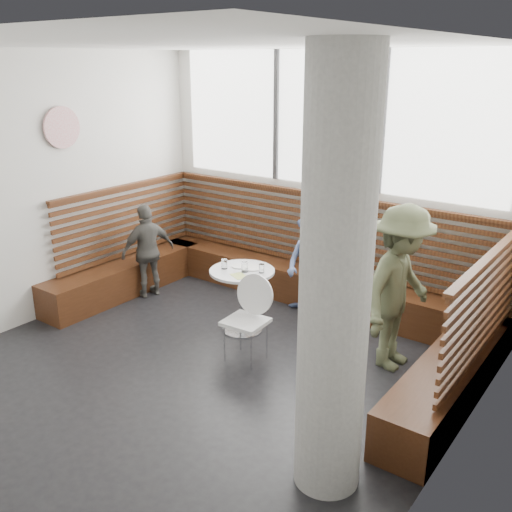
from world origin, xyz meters
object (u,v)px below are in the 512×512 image
Objects in this scene: cafe_chair at (250,312)px; cafe_table at (242,288)px; concrete_column at (335,287)px; adult_man at (400,288)px; child_back at (308,268)px; child_left at (148,251)px.

cafe_table is at bearing 131.37° from cafe_chair.
cafe_chair is (-1.62, 1.17, -1.06)m from concrete_column.
cafe_chair is at bearing 124.37° from adult_man.
cafe_table is 0.65m from cafe_chair.
cafe_chair is (0.46, -0.46, -0.01)m from cafe_table.
adult_man is at bearing -3.23° from child_back.
concrete_column is 3.46× the size of cafe_chair.
child_back reaches higher than cafe_chair.
concrete_column is 4.27m from child_left.
concrete_column is 2.51× the size of child_left.
cafe_table is 1.70m from child_left.
cafe_table is at bearing -96.77° from child_back.
child_back is (-0.08, 1.31, 0.09)m from cafe_chair.
adult_man is 1.37× the size of child_back.
child_back is 2.20m from child_left.
child_left is at bearing -143.52° from child_back.
child_left is (-1.70, 0.13, 0.08)m from cafe_table.
child_back is (-1.40, 0.53, -0.24)m from adult_man.
child_left reaches higher than cafe_chair.
adult_man is (-0.29, 1.95, -0.73)m from concrete_column.
child_left is (-2.15, 0.59, 0.09)m from cafe_chair.
concrete_column is at bearing -38.18° from cafe_table.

